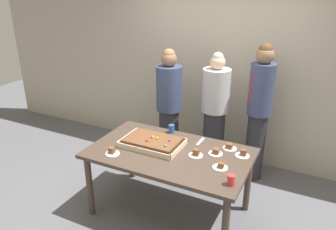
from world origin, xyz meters
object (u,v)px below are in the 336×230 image
drink_cup_middle (231,180)px  cake_server_utensil (200,142)px  person_green_shirt_behind (169,107)px  plated_slice_center_front (243,154)px  person_serving_front (215,114)px  plated_slice_near_left (112,152)px  plated_slice_far_right (196,154)px  plated_slice_near_right (230,147)px  plated_slice_far_left (220,167)px  party_table (170,159)px  plated_slice_center_back (216,152)px  drink_cup_nearest (172,129)px  sheet_cake (152,142)px  person_striped_tie_right (259,110)px

drink_cup_middle → cake_server_utensil: (-0.55, 0.67, -0.05)m
person_green_shirt_behind → plated_slice_center_front: bearing=43.4°
cake_server_utensil → person_serving_front: 0.70m
plated_slice_near_left → drink_cup_middle: size_ratio=1.50×
plated_slice_far_right → person_serving_front: size_ratio=0.09×
plated_slice_near_right → plated_slice_far_left: (0.04, -0.42, -0.00)m
drink_cup_middle → party_table: bearing=158.0°
party_table → cake_server_utensil: 0.43m
plated_slice_far_left → drink_cup_middle: bearing=-53.1°
plated_slice_center_back → drink_cup_nearest: (-0.65, 0.27, 0.03)m
sheet_cake → person_serving_front: (0.37, 1.00, 0.04)m
drink_cup_middle → cake_server_utensil: 0.87m
plated_slice_far_right → person_striped_tie_right: person_striped_tie_right is taller
plated_slice_far_left → person_green_shirt_behind: size_ratio=0.09×
plated_slice_near_left → plated_slice_near_right: size_ratio=1.00×
party_table → plated_slice_center_front: 0.77m
sheet_cake → plated_slice_far_left: (0.83, -0.13, -0.02)m
plated_slice_near_right → person_striped_tie_right: person_striped_tie_right is taller
plated_slice_center_front → person_green_shirt_behind: person_green_shirt_behind is taller
sheet_cake → person_striped_tie_right: size_ratio=0.37×
person_striped_tie_right → party_table: bearing=9.0°
plated_slice_center_front → drink_cup_middle: bearing=-86.1°
person_green_shirt_behind → person_striped_tie_right: size_ratio=0.92×
plated_slice_near_right → plated_slice_center_back: 0.20m
party_table → person_striped_tie_right: 1.37m
party_table → person_serving_front: bearing=82.4°
plated_slice_near_left → plated_slice_far_left: bearing=12.0°
sheet_cake → plated_slice_near_left: (-0.28, -0.36, -0.02)m
drink_cup_middle → cake_server_utensil: size_ratio=0.50×
person_striped_tie_right → sheet_cake: bearing=0.0°
plated_slice_center_front → plated_slice_near_left: bearing=-155.3°
plated_slice_far_right → person_green_shirt_behind: 1.23m
drink_cup_nearest → person_green_shirt_behind: (-0.31, 0.55, 0.03)m
plated_slice_near_right → drink_cup_nearest: 0.75m
party_table → drink_cup_middle: 0.83m
sheet_cake → party_table: bearing=-10.8°
party_table → drink_cup_nearest: bearing=113.5°
party_table → person_green_shirt_behind: person_green_shirt_behind is taller
sheet_cake → cake_server_utensil: (0.44, 0.32, -0.04)m
plated_slice_far_left → plated_slice_center_back: 0.28m
sheet_cake → person_striped_tie_right: bearing=50.7°
sheet_cake → plated_slice_far_right: 0.52m
cake_server_utensil → plated_slice_center_back: bearing=-37.9°
drink_cup_nearest → person_green_shirt_behind: size_ratio=0.06×
sheet_cake → person_green_shirt_behind: bearing=105.6°
drink_cup_middle → plated_slice_near_right: bearing=107.6°
plated_slice_near_right → drink_cup_nearest: bearing=173.0°
person_green_shirt_behind → plated_slice_near_left: bearing=-16.4°
cake_server_utensil → person_striped_tie_right: bearing=59.7°
sheet_cake → cake_server_utensil: bearing=35.3°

